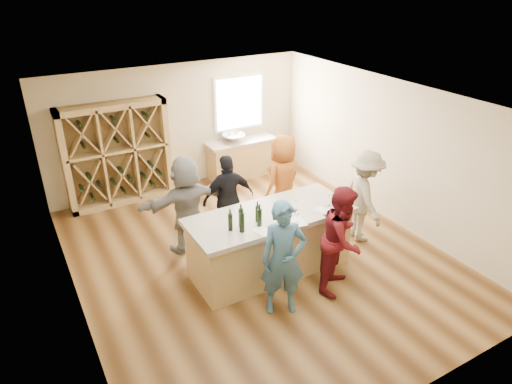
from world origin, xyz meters
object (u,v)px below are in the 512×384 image
wine_bottle_b (242,222)px  person_far_right (283,180)px  person_server (364,196)px  person_far_left (187,205)px  person_far_mid (229,198)px  wine_bottle_e (257,214)px  sink (234,138)px  wine_bottle_c (241,218)px  wine_bottle_a (230,222)px  tasting_counter_base (270,244)px  person_near_right (342,239)px  wine_rack (117,154)px  wine_bottle_d (259,218)px  person_near_left (283,259)px

wine_bottle_b → person_far_right: person_far_right is taller
person_server → person_far_right: bearing=53.8°
person_far_left → person_far_mid: bearing=174.9°
wine_bottle_e → person_far_right: (1.37, 1.39, -0.30)m
sink → wine_bottle_c: wine_bottle_c is taller
wine_bottle_a → person_far_left: (-0.14, 1.43, -0.32)m
tasting_counter_base → person_near_right: 1.24m
person_far_right → wine_rack: bearing=-62.6°
sink → person_far_right: size_ratio=0.30×
wine_bottle_d → person_near_left: 0.77m
wine_bottle_a → wine_bottle_b: bearing=-42.6°
sink → wine_bottle_d: size_ratio=1.86×
wine_rack → person_near_left: (1.12, -4.69, -0.20)m
wine_bottle_b → wine_bottle_c: size_ratio=1.02×
wine_bottle_c → person_far_right: person_far_right is taller
wine_rack → wine_bottle_d: size_ratio=7.55×
wine_bottle_c → person_server: size_ratio=0.18×
wine_bottle_a → wine_bottle_b: (0.13, -0.12, 0.02)m
tasting_counter_base → wine_bottle_b: wine_bottle_b is taller
sink → wine_bottle_d: bearing=-111.7°
wine_bottle_d → person_far_left: 1.68m
wine_bottle_b → person_far_mid: person_far_mid is taller
wine_bottle_a → wine_bottle_c: 0.18m
wine_bottle_d → person_far_right: bearing=47.2°
wine_bottle_b → person_near_left: 0.82m
wine_rack → person_far_mid: size_ratio=1.32×
person_near_right → person_far_mid: (-0.86, 2.18, -0.04)m
wine_bottle_a → person_server: person_server is taller
wine_bottle_e → wine_rack: bearing=107.0°
wine_rack → sink: wine_rack is taller
wine_bottle_d → person_far_left: (-0.58, 1.54, -0.33)m
wine_bottle_b → wine_bottle_e: wine_bottle_b is taller
wine_bottle_e → person_near_left: 0.90m
wine_bottle_b → wine_bottle_c: wine_bottle_b is taller
wine_bottle_b → wine_bottle_d: bearing=2.4°
person_near_right → person_far_right: size_ratio=0.97×
wine_rack → wine_bottle_c: wine_rack is taller
wine_bottle_a → person_far_mid: size_ratio=0.17×
wine_bottle_e → person_near_right: 1.36m
person_near_right → person_far_mid: bearing=77.4°
person_far_left → sink: bearing=-134.4°
tasting_counter_base → person_far_left: bearing=126.1°
wine_bottle_d → person_far_mid: bearing=81.9°
person_server → person_far_mid: size_ratio=1.05×
tasting_counter_base → wine_bottle_e: bearing=-159.6°
wine_bottle_b → person_far_mid: 1.65m
tasting_counter_base → person_far_left: 1.64m
person_near_left → sink: bearing=93.0°
wine_bottle_d → person_near_right: person_near_right is taller
wine_bottle_d → wine_bottle_a: bearing=166.2°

